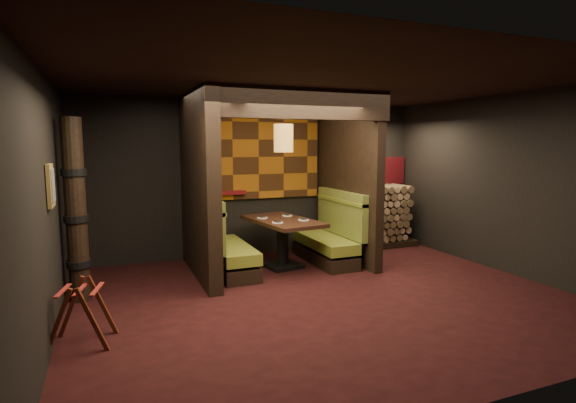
% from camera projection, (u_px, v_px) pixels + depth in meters
% --- Properties ---
extents(floor, '(6.50, 5.50, 0.02)m').
position_uv_depth(floor, '(324.00, 297.00, 6.09)').
color(floor, black).
rests_on(floor, ground).
extents(ceiling, '(6.50, 5.50, 0.02)m').
position_uv_depth(ceiling, '(326.00, 81.00, 5.72)').
color(ceiling, black).
rests_on(ceiling, ground).
extents(wall_back, '(6.50, 0.02, 2.85)m').
position_uv_depth(wall_back, '(259.00, 178.00, 8.44)').
color(wall_back, black).
rests_on(wall_back, ground).
extents(wall_front, '(6.50, 0.02, 2.85)m').
position_uv_depth(wall_front, '(491.00, 229.00, 3.37)').
color(wall_front, black).
rests_on(wall_front, ground).
extents(wall_left, '(0.02, 5.50, 2.85)m').
position_uv_depth(wall_left, '(46.00, 205.00, 4.69)').
color(wall_left, black).
rests_on(wall_left, ground).
extents(wall_right, '(0.02, 5.50, 2.85)m').
position_uv_depth(wall_right, '(509.00, 184.00, 7.13)').
color(wall_right, black).
rests_on(wall_right, ground).
extents(partition_left, '(0.20, 2.20, 2.85)m').
position_uv_depth(partition_left, '(199.00, 185.00, 6.92)').
color(partition_left, black).
rests_on(partition_left, floor).
extents(partition_right, '(0.15, 2.10, 2.85)m').
position_uv_depth(partition_right, '(347.00, 180.00, 7.96)').
color(partition_right, black).
rests_on(partition_right, floor).
extents(header_beam, '(2.85, 0.18, 0.44)m').
position_uv_depth(header_beam, '(302.00, 104.00, 6.39)').
color(header_beam, black).
rests_on(header_beam, partition_left).
extents(tapa_back_panel, '(2.40, 0.06, 1.55)m').
position_uv_depth(tapa_back_panel, '(258.00, 157.00, 8.34)').
color(tapa_back_panel, '#905110').
rests_on(tapa_back_panel, wall_back).
extents(tapa_side_panel, '(0.04, 1.85, 1.45)m').
position_uv_depth(tapa_side_panel, '(203.00, 157.00, 7.07)').
color(tapa_side_panel, '#905110').
rests_on(tapa_side_panel, partition_left).
extents(lacquer_shelf, '(0.60, 0.12, 0.07)m').
position_uv_depth(lacquer_shelf, '(230.00, 193.00, 8.15)').
color(lacquer_shelf, maroon).
rests_on(lacquer_shelf, wall_back).
extents(booth_bench_left, '(0.68, 1.60, 1.14)m').
position_uv_depth(booth_bench_left, '(224.00, 248.00, 7.20)').
color(booth_bench_left, black).
rests_on(booth_bench_left, floor).
extents(booth_bench_right, '(0.68, 1.60, 1.14)m').
position_uv_depth(booth_bench_right, '(329.00, 239.00, 7.90)').
color(booth_bench_right, black).
rests_on(booth_bench_right, floor).
extents(dining_table, '(1.05, 1.65, 0.82)m').
position_uv_depth(dining_table, '(283.00, 233.00, 7.49)').
color(dining_table, black).
rests_on(dining_table, floor).
extents(place_settings, '(0.74, 0.77, 0.03)m').
position_uv_depth(place_settings, '(283.00, 219.00, 7.46)').
color(place_settings, white).
rests_on(place_settings, dining_table).
extents(pendant_lamp, '(0.31, 0.31, 0.92)m').
position_uv_depth(pendant_lamp, '(284.00, 138.00, 7.24)').
color(pendant_lamp, '#AE7C33').
rests_on(pendant_lamp, ceiling).
extents(framed_picture, '(0.05, 0.36, 0.46)m').
position_uv_depth(framed_picture, '(51.00, 186.00, 4.77)').
color(framed_picture, olive).
rests_on(framed_picture, wall_left).
extents(luggage_rack, '(0.73, 0.59, 0.71)m').
position_uv_depth(luggage_rack, '(81.00, 311.00, 4.63)').
color(luggage_rack, '#431A0E').
rests_on(luggage_rack, floor).
extents(totem_column, '(0.31, 0.31, 2.40)m').
position_uv_depth(totem_column, '(76.00, 212.00, 5.81)').
color(totem_column, black).
rests_on(totem_column, floor).
extents(firewood_stack, '(1.73, 0.70, 1.22)m').
position_uv_depth(firewood_stack, '(373.00, 216.00, 9.02)').
color(firewood_stack, black).
rests_on(firewood_stack, floor).
extents(mosaic_header, '(1.83, 0.10, 0.56)m').
position_uv_depth(mosaic_header, '(366.00, 171.00, 9.21)').
color(mosaic_header, maroon).
rests_on(mosaic_header, wall_back).
extents(bay_front_post, '(0.08, 0.08, 2.85)m').
position_uv_depth(bay_front_post, '(345.00, 179.00, 8.23)').
color(bay_front_post, black).
rests_on(bay_front_post, floor).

